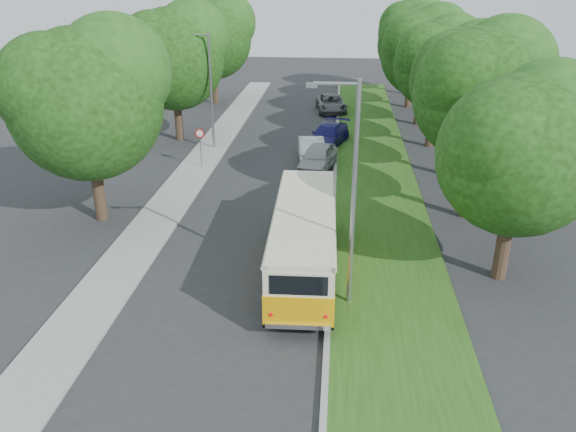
# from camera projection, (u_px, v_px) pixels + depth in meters

# --- Properties ---
(ground) EXTENTS (120.00, 120.00, 0.00)m
(ground) POSITION_uv_depth(u_px,v_px,m) (242.00, 265.00, 22.84)
(ground) COLOR #2A2A2D
(ground) RESTS_ON ground
(curb) EXTENTS (0.20, 70.00, 0.15)m
(curb) POSITION_uv_depth(u_px,v_px,m) (333.00, 218.00, 27.06)
(curb) COLOR gray
(curb) RESTS_ON ground
(grass_verge) EXTENTS (4.50, 70.00, 0.13)m
(grass_verge) POSITION_uv_depth(u_px,v_px,m) (382.00, 220.00, 26.87)
(grass_verge) COLOR #264913
(grass_verge) RESTS_ON ground
(sidewalk) EXTENTS (2.20, 70.00, 0.12)m
(sidewalk) POSITION_uv_depth(u_px,v_px,m) (163.00, 212.00, 27.78)
(sidewalk) COLOR gray
(sidewalk) RESTS_ON ground
(treeline) EXTENTS (24.27, 41.91, 9.46)m
(treeline) POSITION_uv_depth(u_px,v_px,m) (333.00, 56.00, 36.61)
(treeline) COLOR #332319
(treeline) RESTS_ON ground
(lamppost_near) EXTENTS (1.71, 0.16, 8.00)m
(lamppost_near) POSITION_uv_depth(u_px,v_px,m) (351.00, 191.00, 18.45)
(lamppost_near) COLOR gray
(lamppost_near) RESTS_ON ground
(lamppost_far) EXTENTS (1.71, 0.16, 7.50)m
(lamppost_far) POSITION_uv_depth(u_px,v_px,m) (209.00, 87.00, 36.18)
(lamppost_far) COLOR gray
(lamppost_far) RESTS_ON ground
(warning_sign) EXTENTS (0.56, 0.10, 2.50)m
(warning_sign) POSITION_uv_depth(u_px,v_px,m) (200.00, 141.00, 33.45)
(warning_sign) COLOR gray
(warning_sign) RESTS_ON ground
(vintage_bus) EXTENTS (2.62, 9.31, 2.75)m
(vintage_bus) POSITION_uv_depth(u_px,v_px,m) (304.00, 241.00, 21.80)
(vintage_bus) COLOR #EDA307
(vintage_bus) RESTS_ON ground
(car_silver) EXTENTS (2.59, 4.72, 1.52)m
(car_silver) POSITION_uv_depth(u_px,v_px,m) (318.00, 158.00, 33.47)
(car_silver) COLOR #A4A3A8
(car_silver) RESTS_ON ground
(car_white) EXTENTS (2.06, 4.58, 1.46)m
(car_white) POSITION_uv_depth(u_px,v_px,m) (312.00, 151.00, 34.82)
(car_white) COLOR silver
(car_white) RESTS_ON ground
(car_blue) EXTENTS (3.31, 5.31, 1.44)m
(car_blue) POSITION_uv_depth(u_px,v_px,m) (328.00, 135.00, 38.22)
(car_blue) COLOR navy
(car_blue) RESTS_ON ground
(car_grey) EXTENTS (2.89, 5.19, 1.37)m
(car_grey) POSITION_uv_depth(u_px,v_px,m) (331.00, 103.00, 47.57)
(car_grey) COLOR #515458
(car_grey) RESTS_ON ground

